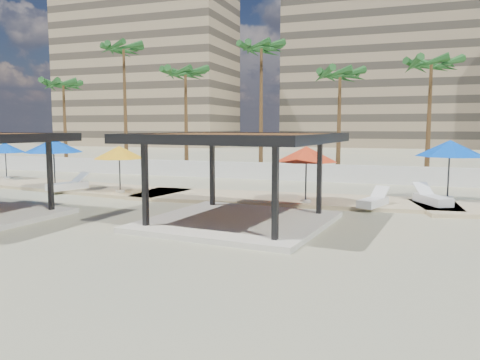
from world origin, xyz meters
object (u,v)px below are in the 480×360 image
object	(u,v)px
umbrella_a	(5,148)
lounger_b	(373,202)
lounger_c	(432,199)
lounger_a	(68,185)
umbrella_c	(306,154)
pavilion_central	(238,170)

from	to	relation	value
umbrella_a	lounger_b	size ratio (longest dim) A/B	1.57
lounger_c	lounger_a	bearing A→B (deg)	66.51
umbrella_a	lounger_c	world-z (taller)	umbrella_a
lounger_a	umbrella_a	bearing A→B (deg)	83.44
umbrella_c	lounger_b	xyz separation A→B (m)	(3.09, 0.05, -2.08)
lounger_b	pavilion_central	bearing A→B (deg)	155.76
pavilion_central	lounger_c	bearing A→B (deg)	48.14
lounger_c	umbrella_a	bearing A→B (deg)	58.17
umbrella_a	lounger_a	world-z (taller)	umbrella_a
lounger_b	umbrella_a	bearing A→B (deg)	101.24
pavilion_central	lounger_b	bearing A→B (deg)	52.69
umbrella_a	lounger_b	xyz separation A→B (m)	(24.81, -3.35, -1.92)
umbrella_a	lounger_a	distance (m)	8.88
pavilion_central	lounger_b	size ratio (longest dim) A/B	3.35
pavilion_central	lounger_a	xyz separation A→B (m)	(-12.11, 5.01, -1.68)
umbrella_c	lounger_b	bearing A→B (deg)	0.86
umbrella_c	lounger_a	bearing A→B (deg)	179.78
lounger_b	lounger_c	world-z (taller)	lounger_c
umbrella_a	lounger_a	bearing A→B (deg)	-22.68
umbrella_c	lounger_b	distance (m)	3.72
lounger_b	lounger_c	bearing A→B (deg)	-39.39
lounger_a	lounger_c	distance (m)	19.38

